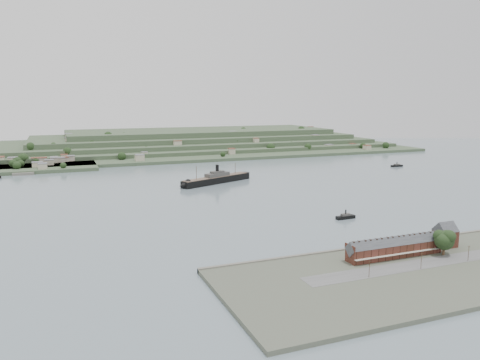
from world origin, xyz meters
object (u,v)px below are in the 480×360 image
object	(u,v)px
fig_tree	(445,239)
terrace_row	(395,248)
tugboat	(346,217)
steamship	(214,179)
gabled_building	(445,235)

from	to	relation	value
fig_tree	terrace_row	bearing A→B (deg)	163.45
terrace_row	tugboat	xyz separation A→B (m)	(25.21, 81.18, -5.26)
steamship	tugboat	bearing A→B (deg)	-75.94
gabled_building	steamship	bearing A→B (deg)	102.48
steamship	tugboat	size ratio (longest dim) A/B	5.93
terrace_row	gabled_building	xyz separation A→B (m)	(37.50, 4.02, 1.34)
steamship	fig_tree	bearing A→B (deg)	-80.61
gabled_building	steamship	size ratio (longest dim) A/B	0.16
gabled_building	fig_tree	distance (m)	16.67
tugboat	gabled_building	bearing A→B (deg)	-80.95
steamship	fig_tree	size ratio (longest dim) A/B	6.19
terrace_row	fig_tree	size ratio (longest dim) A/B	3.99
terrace_row	tugboat	distance (m)	85.17
terrace_row	steamship	world-z (taller)	steamship
gabled_building	fig_tree	size ratio (longest dim) A/B	1.01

